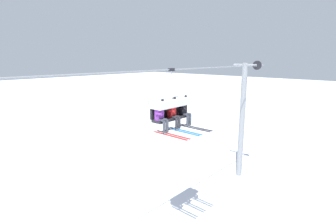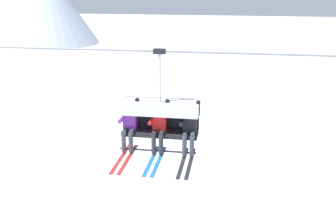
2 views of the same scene
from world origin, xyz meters
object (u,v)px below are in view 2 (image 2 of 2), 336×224
at_px(chairlift_chair, 160,112).
at_px(skier_red, 159,126).
at_px(skier_purple, 129,124).
at_px(skier_black, 190,128).

bearing_deg(chairlift_chair, skier_red, -89.11).
bearing_deg(chairlift_chair, skier_purple, -163.69).
distance_m(skier_red, skier_black, 0.74).
distance_m(skier_purple, skier_black, 1.47).
relative_size(skier_purple, skier_black, 1.00).
relative_size(chairlift_chair, skier_red, 1.42).
xyz_separation_m(skier_purple, skier_black, (1.47, 0.00, 0.00)).
height_order(skier_purple, skier_red, same).
height_order(chairlift_chair, skier_purple, chairlift_chair).
height_order(chairlift_chair, skier_black, chairlift_chair).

